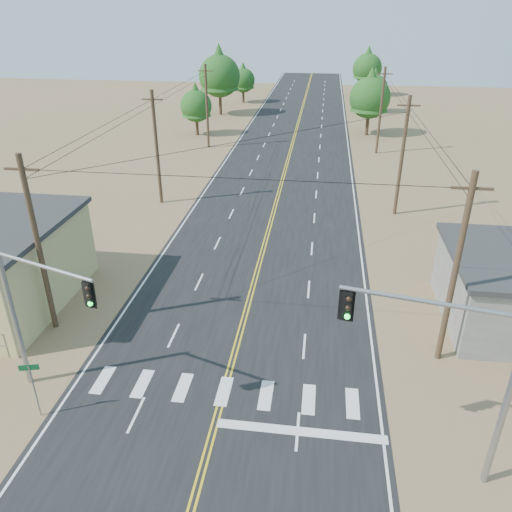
# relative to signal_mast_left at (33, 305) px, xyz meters

# --- Properties ---
(road) EXTENTS (15.00, 200.00, 0.02)m
(road) POSITION_rel_signal_mast_left_xyz_m (8.00, 23.05, -4.80)
(road) COLOR black
(road) RESTS_ON ground
(utility_pole_left_near) EXTENTS (1.80, 0.30, 10.00)m
(utility_pole_left_near) POSITION_rel_signal_mast_left_xyz_m (-2.50, 5.05, 0.30)
(utility_pole_left_near) COLOR #4C3826
(utility_pole_left_near) RESTS_ON ground
(utility_pole_left_mid) EXTENTS (1.80, 0.30, 10.00)m
(utility_pole_left_mid) POSITION_rel_signal_mast_left_xyz_m (-2.50, 25.05, 0.30)
(utility_pole_left_mid) COLOR #4C3826
(utility_pole_left_mid) RESTS_ON ground
(utility_pole_left_far) EXTENTS (1.80, 0.30, 10.00)m
(utility_pole_left_far) POSITION_rel_signal_mast_left_xyz_m (-2.50, 45.05, 0.30)
(utility_pole_left_far) COLOR #4C3826
(utility_pole_left_far) RESTS_ON ground
(utility_pole_right_near) EXTENTS (1.80, 0.30, 10.00)m
(utility_pole_right_near) POSITION_rel_signal_mast_left_xyz_m (18.50, 5.05, 0.30)
(utility_pole_right_near) COLOR #4C3826
(utility_pole_right_near) RESTS_ON ground
(utility_pole_right_mid) EXTENTS (1.80, 0.30, 10.00)m
(utility_pole_right_mid) POSITION_rel_signal_mast_left_xyz_m (18.50, 25.05, 0.30)
(utility_pole_right_mid) COLOR #4C3826
(utility_pole_right_mid) RESTS_ON ground
(utility_pole_right_far) EXTENTS (1.80, 0.30, 10.00)m
(utility_pole_right_far) POSITION_rel_signal_mast_left_xyz_m (18.50, 45.05, 0.30)
(utility_pole_right_far) COLOR #4C3826
(utility_pole_right_far) RESTS_ON ground
(signal_mast_left) EXTENTS (5.16, 2.03, 7.18)m
(signal_mast_left) POSITION_rel_signal_mast_left_xyz_m (0.00, 0.00, 0.00)
(signal_mast_left) COLOR gray
(signal_mast_left) RESTS_ON ground
(signal_mast_right) EXTENTS (6.16, 1.45, 7.66)m
(signal_mast_right) POSITION_rel_signal_mast_left_xyz_m (17.09, -2.11, 0.36)
(signal_mast_right) COLOR gray
(signal_mast_right) RESTS_ON ground
(street_sign) EXTENTS (0.82, 0.24, 2.82)m
(street_sign) POSITION_rel_signal_mast_left_xyz_m (0.20, -1.52, -2.92)
(street_sign) COLOR gray
(street_sign) RESTS_ON ground
(tree_left_near) EXTENTS (4.27, 4.27, 7.12)m
(tree_left_near) POSITION_rel_signal_mast_left_xyz_m (-5.51, 51.44, -0.46)
(tree_left_near) COLOR #3F2D1E
(tree_left_near) RESTS_ON ground
(tree_left_mid) EXTENTS (6.57, 6.57, 10.95)m
(tree_left_mid) POSITION_rel_signal_mast_left_xyz_m (-5.11, 65.95, 1.89)
(tree_left_mid) COLOR #3F2D1E
(tree_left_mid) RESTS_ON ground
(tree_left_far) EXTENTS (4.28, 4.28, 7.13)m
(tree_left_far) POSITION_rel_signal_mast_left_xyz_m (-3.12, 77.49, -0.46)
(tree_left_far) COLOR #3F2D1E
(tree_left_far) RESTS_ON ground
(tree_right_near) EXTENTS (5.47, 5.47, 9.12)m
(tree_right_near) POSITION_rel_signal_mast_left_xyz_m (17.90, 54.53, 0.77)
(tree_right_near) COLOR #3F2D1E
(tree_right_near) RESTS_ON ground
(tree_right_mid) EXTENTS (4.30, 4.30, 7.16)m
(tree_right_mid) POSITION_rel_signal_mast_left_xyz_m (19.82, 71.11, -0.44)
(tree_right_mid) COLOR #3F2D1E
(tree_right_mid) RESTS_ON ground
(tree_right_far) EXTENTS (5.59, 5.59, 9.32)m
(tree_right_far) POSITION_rel_signal_mast_left_xyz_m (19.67, 88.31, 0.89)
(tree_right_far) COLOR #3F2D1E
(tree_right_far) RESTS_ON ground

